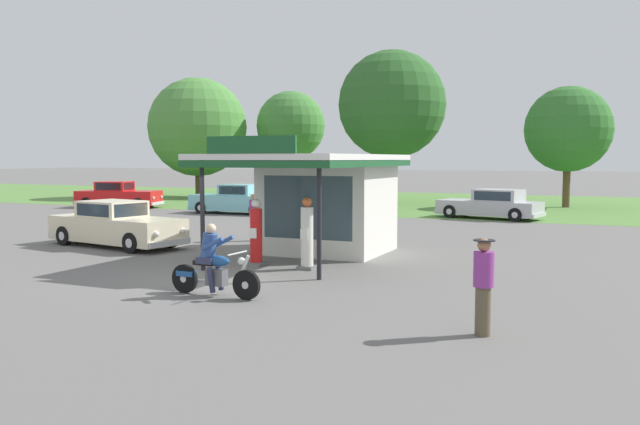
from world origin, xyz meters
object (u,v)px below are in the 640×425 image
parked_car_back_row_far_right (118,196)px  bystander_standing_back_lot (254,215)px  gas_pump_offside (307,236)px  gas_pump_nearside (256,235)px  featured_classic_sedan (116,226)px  parked_car_back_row_far_left (236,200)px  motorcycle_with_rider (213,266)px  bystander_chatting_near_pumps (483,284)px  parked_car_back_row_centre_left (491,205)px

parked_car_back_row_far_right → bystander_standing_back_lot: bearing=-34.6°
parked_car_back_row_far_right → gas_pump_offside: bearing=-37.9°
gas_pump_nearside → featured_classic_sedan: bearing=165.9°
gas_pump_offside → parked_car_back_row_far_right: bearing=142.1°
parked_car_back_row_far_right → parked_car_back_row_far_left: bearing=-5.4°
parked_car_back_row_far_right → bystander_standing_back_lot: size_ratio=3.10×
bystander_standing_back_lot → motorcycle_with_rider: bearing=-65.7°
gas_pump_nearside → bystander_chatting_near_pumps: (7.06, -4.80, 0.03)m
gas_pump_nearside → gas_pump_offside: size_ratio=0.96×
parked_car_back_row_far_right → bystander_chatting_near_pumps: size_ratio=3.24×
gas_pump_offside → motorcycle_with_rider: bearing=-95.9°
motorcycle_with_rider → bystander_standing_back_lot: size_ratio=1.32×
gas_pump_nearside → bystander_standing_back_lot: bearing=120.2°
bystander_standing_back_lot → gas_pump_offside: bearing=-47.6°
bystander_chatting_near_pumps → motorcycle_with_rider: bearing=171.7°
gas_pump_nearside → parked_car_back_row_far_right: (-18.30, 15.48, -0.13)m
parked_car_back_row_far_left → parked_car_back_row_far_right: 8.84m
gas_pump_nearside → parked_car_back_row_far_left: bearing=123.0°
gas_pump_nearside → parked_car_back_row_centre_left: (3.62, 17.17, -0.18)m
gas_pump_offside → parked_car_back_row_far_right: gas_pump_offside is taller
parked_car_back_row_centre_left → bystander_standing_back_lot: bearing=-117.2°
gas_pump_offside → bystander_chatting_near_pumps: bearing=-41.1°
gas_pump_offside → bystander_chatting_near_pumps: size_ratio=1.18×
parked_car_back_row_centre_left → bystander_standing_back_lot: 13.97m
bystander_chatting_near_pumps → bystander_standing_back_lot: 13.71m
gas_pump_offside → parked_car_back_row_far_left: 18.36m
parked_car_back_row_centre_left → motorcycle_with_rider: bearing=-96.7°
bystander_chatting_near_pumps → parked_car_back_row_far_right: bearing=141.4°
bystander_standing_back_lot → featured_classic_sedan: bearing=-138.4°
gas_pump_offside → parked_car_back_row_far_right: (-19.87, 15.48, -0.17)m
featured_classic_sedan → parked_car_back_row_centre_left: bearing=57.4°
featured_classic_sedan → parked_car_back_row_far_right: 18.33m
motorcycle_with_rider → featured_classic_sedan: motorcycle_with_rider is taller
motorcycle_with_rider → bystander_standing_back_lot: 9.54m
parked_car_back_row_centre_left → bystander_standing_back_lot: bystander_standing_back_lot is taller
featured_classic_sedan → bystander_chatting_near_pumps: 14.85m
featured_classic_sedan → parked_car_back_row_far_right: parked_car_back_row_far_right is taller
bystander_chatting_near_pumps → gas_pump_offside: bearing=138.9°
gas_pump_offside → bystander_chatting_near_pumps: (5.50, -4.80, -0.01)m
gas_pump_offside → featured_classic_sedan: size_ratio=0.36×
parked_car_back_row_centre_left → gas_pump_nearside: bearing=-101.9°
featured_classic_sedan → parked_car_back_row_far_right: size_ratio=1.02×
parked_car_back_row_far_right → bystander_standing_back_lot: 18.88m
gas_pump_offside → featured_classic_sedan: 8.06m
parked_car_back_row_far_left → gas_pump_offside: bearing=-52.9°
parked_car_back_row_far_left → parked_car_back_row_centre_left: size_ratio=0.95×
parked_car_back_row_centre_left → bystander_chatting_near_pumps: size_ratio=3.26×
gas_pump_nearside → parked_car_back_row_far_left: (-9.51, 14.65, -0.14)m
parked_car_back_row_far_left → gas_pump_nearside: bearing=-57.0°
gas_pump_nearside → bystander_standing_back_lot: gas_pump_nearside is taller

